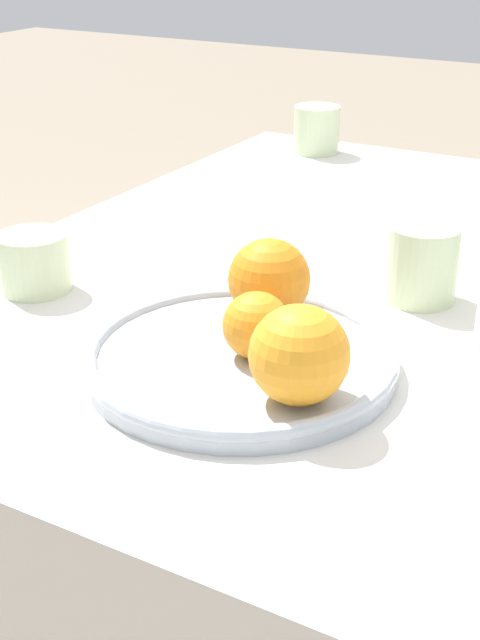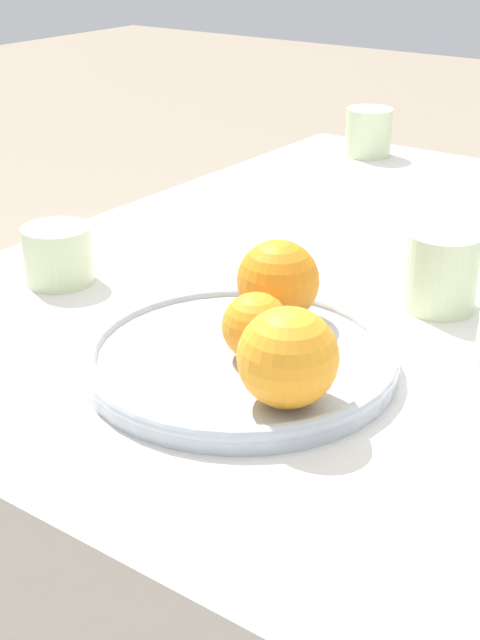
# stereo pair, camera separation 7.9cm
# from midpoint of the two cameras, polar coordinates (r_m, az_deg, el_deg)

# --- Properties ---
(table) EXTENTS (1.10, 1.09, 0.72)m
(table) POSITION_cam_midpoint_polar(r_m,az_deg,el_deg) (1.19, 16.02, -14.98)
(table) COLOR silver
(table) RESTS_ON ground_plane
(fruit_platter) EXTENTS (0.29, 0.29, 0.02)m
(fruit_platter) POSITION_cam_midpoint_polar(r_m,az_deg,el_deg) (0.81, 2.80, -2.50)
(fruit_platter) COLOR #B2BCC6
(fruit_platter) RESTS_ON table
(orange_0) EXTENTS (0.06, 0.06, 0.06)m
(orange_0) POSITION_cam_midpoint_polar(r_m,az_deg,el_deg) (0.79, 3.89, -0.46)
(orange_0) COLOR orange
(orange_0) RESTS_ON fruit_platter
(orange_1) EXTENTS (0.08, 0.08, 0.08)m
(orange_1) POSITION_cam_midpoint_polar(r_m,az_deg,el_deg) (0.86, 5.09, 2.45)
(orange_1) COLOR orange
(orange_1) RESTS_ON fruit_platter
(orange_2) EXTENTS (0.08, 0.08, 0.08)m
(orange_2) POSITION_cam_midpoint_polar(r_m,az_deg,el_deg) (0.71, 6.26, -2.49)
(orange_2) COLOR orange
(orange_2) RESTS_ON fruit_platter
(cup_1) EXTENTS (0.08, 0.08, 0.08)m
(cup_1) POSITION_cam_midpoint_polar(r_m,az_deg,el_deg) (0.95, 15.12, 2.98)
(cup_1) COLOR beige
(cup_1) RESTS_ON table
(cup_2) EXTENTS (0.08, 0.08, 0.08)m
(cup_2) POSITION_cam_midpoint_polar(r_m,az_deg,el_deg) (1.53, 9.72, 11.75)
(cup_2) COLOR beige
(cup_2) RESTS_ON table
(cup_3) EXTENTS (0.08, 0.08, 0.06)m
(cup_3) POSITION_cam_midpoint_polar(r_m,az_deg,el_deg) (1.00, -9.37, 4.11)
(cup_3) COLOR beige
(cup_3) RESTS_ON table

